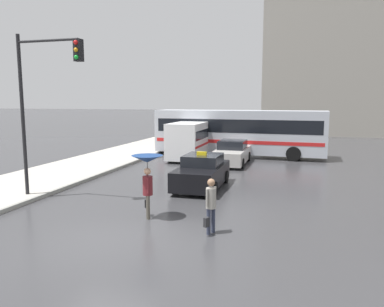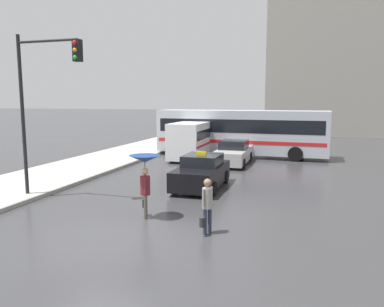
{
  "view_description": "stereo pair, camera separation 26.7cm",
  "coord_description": "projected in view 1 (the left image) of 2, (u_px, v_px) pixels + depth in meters",
  "views": [
    {
      "loc": [
        5.17,
        -9.0,
        3.9
      ],
      "look_at": [
        0.32,
        8.05,
        1.4
      ],
      "focal_mm": 35.0,
      "sensor_mm": 36.0,
      "label": 1
    },
    {
      "loc": [
        5.43,
        -8.93,
        3.9
      ],
      "look_at": [
        0.32,
        8.05,
        1.4
      ],
      "focal_mm": 35.0,
      "sensor_mm": 36.0,
      "label": 2
    }
  ],
  "objects": [
    {
      "name": "ambulance_van",
      "position": [
        191.0,
        138.0,
        25.32
      ],
      "size": [
        2.11,
        5.14,
        2.47
      ],
      "rotation": [
        0.0,
        0.0,
        3.14
      ],
      "color": "white",
      "rests_on": "ground_plane"
    },
    {
      "name": "city_bus",
      "position": [
        239.0,
        131.0,
        26.45
      ],
      "size": [
        11.99,
        3.07,
        3.24
      ],
      "rotation": [
        0.0,
        0.0,
        1.53
      ],
      "color": "#B2B7C1",
      "rests_on": "ground_plane"
    },
    {
      "name": "taxi",
      "position": [
        202.0,
        172.0,
        16.88
      ],
      "size": [
        1.91,
        4.1,
        1.65
      ],
      "rotation": [
        0.0,
        0.0,
        3.14
      ],
      "color": "black",
      "rests_on": "ground_plane"
    },
    {
      "name": "traffic_light",
      "position": [
        43.0,
        88.0,
        14.27
      ],
      "size": [
        2.82,
        0.38,
        6.43
      ],
      "color": "black",
      "rests_on": "ground_plane"
    },
    {
      "name": "pedestrian_with_umbrella",
      "position": [
        147.0,
        169.0,
        12.3
      ],
      "size": [
        1.03,
        1.03,
        2.13
      ],
      "rotation": [
        0.0,
        0.0,
        2.01
      ],
      "color": "#4C473D",
      "rests_on": "ground_plane"
    },
    {
      "name": "pedestrian_man",
      "position": [
        211.0,
        203.0,
        10.96
      ],
      "size": [
        0.4,
        0.59,
        1.66
      ],
      "rotation": [
        0.0,
        0.0,
        -2.0
      ],
      "color": "#2D3347",
      "rests_on": "ground_plane"
    },
    {
      "name": "ground_plane",
      "position": [
        103.0,
        241.0,
        10.52
      ],
      "size": [
        300.0,
        300.0,
        0.0
      ],
      "primitive_type": "plane",
      "color": "#38383A"
    },
    {
      "name": "sedan_red",
      "position": [
        232.0,
        153.0,
        23.27
      ],
      "size": [
        1.91,
        4.57,
        1.46
      ],
      "rotation": [
        0.0,
        0.0,
        3.14
      ],
      "color": "#B7B2AD",
      "rests_on": "ground_plane"
    }
  ]
}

